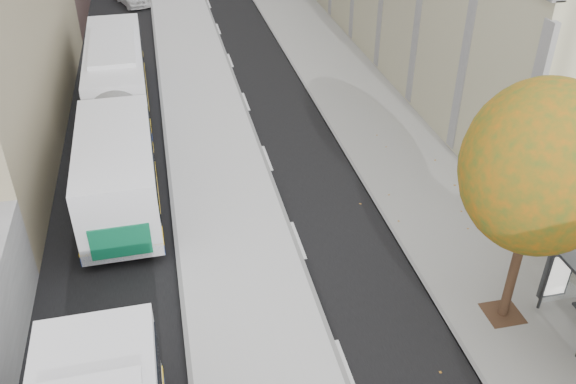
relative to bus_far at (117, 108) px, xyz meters
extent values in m
cube|color=#B9B9B9|center=(3.99, 8.05, -1.62)|extent=(4.25, 150.00, 0.15)
cube|color=gray|center=(11.99, 8.05, -1.65)|extent=(4.75, 150.00, 0.08)
cylinder|color=#302413|center=(11.47, -13.95, 0.01)|extent=(0.28, 0.28, 3.24)
sphere|color=#20571B|center=(11.47, -13.95, 3.57)|extent=(4.20, 4.20, 4.20)
cube|color=white|center=(0.00, 0.01, -0.14)|extent=(3.05, 18.63, 3.10)
cube|color=black|center=(0.00, 0.01, 0.42)|extent=(3.10, 17.89, 1.07)
cube|color=#0D633F|center=(0.00, -9.25, -0.50)|extent=(1.96, 0.10, 1.20)
camera|label=1|loc=(2.17, -25.78, 11.68)|focal=38.00mm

